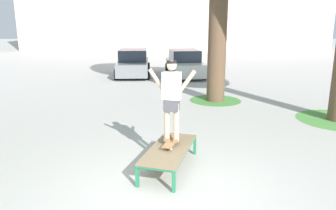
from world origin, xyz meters
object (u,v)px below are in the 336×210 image
Objects in this scene: skater at (171,96)px; car_white at (184,64)px; car_grey at (132,64)px; skate_box at (168,150)px; skateboard at (170,142)px.

skater is 0.39× the size of car_white.
car_grey is at bearing 99.57° from skater.
skater reaches higher than skate_box.
car_grey is (-2.10, 12.45, 0.15)m from skateboard.
skater is at bearing -80.43° from car_grey.
skater is at bearing 73.24° from skateboard.
car_grey is at bearing 99.23° from skate_box.
skater is at bearing -94.16° from car_white.
skater is (0.05, 0.16, 1.12)m from skate_box.
skateboard is 12.63m from car_grey.
skate_box is 12.78m from car_grey.
car_white is (2.99, -0.22, 0.00)m from car_grey.
skate_box is at bearing -106.38° from skateboard.
skate_box is at bearing -106.39° from skater.
skateboard is 0.19× the size of car_grey.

